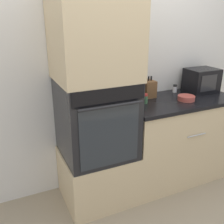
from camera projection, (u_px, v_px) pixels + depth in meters
ground_plane at (141, 205)px, 2.55m from camera, size 12.00×12.00×0.00m
wall_back at (114, 66)px, 2.64m from camera, size 8.00×0.05×2.50m
oven_cabinet_base at (98, 175)px, 2.58m from camera, size 0.66×0.60×0.50m
wall_oven at (96, 118)px, 2.37m from camera, size 0.64×0.64×0.72m
oven_cabinet_upper at (94, 29)px, 2.10m from camera, size 0.66×0.60×0.82m
counter_unit at (175, 138)px, 2.87m from camera, size 1.20×0.63×0.92m
microwave at (201, 80)px, 2.90m from camera, size 0.34×0.27×0.26m
knife_block at (148, 89)px, 2.73m from camera, size 0.13×0.14×0.22m
bowl at (186, 98)px, 2.64m from camera, size 0.17×0.17×0.05m
condiment_jar_near at (145, 99)px, 2.55m from camera, size 0.05×0.05×0.10m
condiment_jar_mid at (175, 89)px, 2.91m from camera, size 0.05×0.05×0.09m
condiment_jar_far at (134, 98)px, 2.55m from camera, size 0.04×0.04×0.10m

